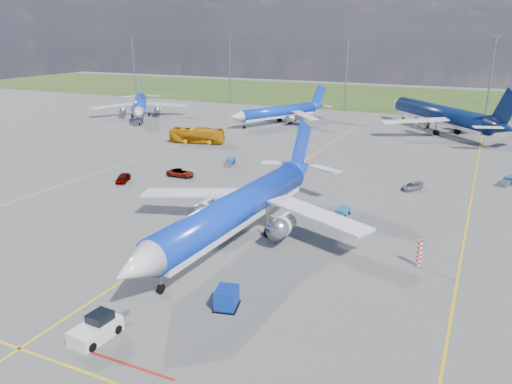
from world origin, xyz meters
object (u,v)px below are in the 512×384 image
at_px(baggage_tug_w, 340,214).
at_px(pushback_tug, 97,329).
at_px(baggage_tug_e, 509,181).
at_px(main_airliner, 237,240).
at_px(service_car_c, 412,186).
at_px(warning_post, 419,253).
at_px(service_car_a, 123,178).
at_px(bg_jet_nw, 141,118).
at_px(bg_jet_nnw, 278,124).
at_px(baggage_tug_c, 230,162).
at_px(service_car_b, 181,173).
at_px(apron_bus, 197,135).
at_px(bg_jet_n, 438,132).
at_px(uld_container, 227,298).

bearing_deg(baggage_tug_w, pushback_tug, -99.48).
bearing_deg(pushback_tug, baggage_tug_e, 67.63).
xyz_separation_m(main_airliner, service_car_c, (15.69, 28.84, 0.57)).
height_order(pushback_tug, service_car_c, pushback_tug).
distance_m(warning_post, main_airliner, 20.48).
distance_m(pushback_tug, service_car_a, 44.55).
xyz_separation_m(bg_jet_nw, bg_jet_nnw, (39.39, 7.77, 0.00)).
height_order(bg_jet_nnw, service_car_a, bg_jet_nnw).
height_order(bg_jet_nnw, baggage_tug_c, bg_jet_nnw).
bearing_deg(service_car_a, pushback_tug, -74.62).
distance_m(service_car_a, service_car_b, 9.48).
xyz_separation_m(bg_jet_nnw, baggage_tug_e, (54.94, -35.76, 0.53)).
height_order(service_car_b, baggage_tug_w, service_car_b).
distance_m(apron_bus, service_car_a, 31.30).
bearing_deg(apron_bus, main_airliner, -156.83).
bearing_deg(service_car_a, bg_jet_nnw, 66.66).
distance_m(warning_post, bg_jet_n, 78.43).
bearing_deg(uld_container, service_car_a, 127.71).
bearing_deg(bg_jet_n, pushback_tug, 40.02).
relative_size(bg_jet_nw, apron_bus, 3.22).
bearing_deg(bg_jet_nnw, warning_post, -31.47).
bearing_deg(main_airliner, service_car_a, 157.49).
distance_m(uld_container, baggage_tug_e, 57.39).
xyz_separation_m(service_car_a, baggage_tug_c, (10.56, 17.36, -0.22)).
distance_m(bg_jet_nnw, uld_container, 93.68).
xyz_separation_m(uld_container, baggage_tug_w, (2.91, 26.29, -0.44)).
xyz_separation_m(bg_jet_nnw, uld_container, (31.59, -88.18, 0.91)).
bearing_deg(bg_jet_nnw, baggage_tug_c, -53.02).
relative_size(baggage_tug_w, baggage_tug_e, 0.88).
xyz_separation_m(bg_jet_nw, baggage_tug_e, (94.33, -27.99, 0.53)).
xyz_separation_m(bg_jet_nnw, service_car_a, (-2.23, -60.94, 0.69)).
distance_m(uld_container, service_car_c, 43.81).
relative_size(service_car_b, service_car_c, 1.22).
relative_size(pushback_tug, baggage_tug_c, 1.27).
bearing_deg(baggage_tug_w, bg_jet_n, 92.07).
relative_size(main_airliner, uld_container, 18.89).
bearing_deg(uld_container, bg_jet_nw, 118.00).
bearing_deg(service_car_a, uld_container, -60.11).
xyz_separation_m(service_car_b, baggage_tug_c, (3.75, 10.76, -0.19)).
bearing_deg(warning_post, bg_jet_nnw, 122.37).
relative_size(bg_jet_nnw, bg_jet_n, 0.73).
distance_m(baggage_tug_c, baggage_tug_e, 47.26).
xyz_separation_m(service_car_c, baggage_tug_e, (13.66, 9.69, -0.03)).
bearing_deg(service_car_b, bg_jet_nw, 42.26).
bearing_deg(service_car_b, baggage_tug_w, -105.27).
bearing_deg(service_car_a, warning_post, -34.69).
distance_m(bg_jet_nnw, pushback_tug, 99.71).
distance_m(uld_container, service_car_b, 43.30).
distance_m(warning_post, service_car_a, 49.50).
relative_size(pushback_tug, baggage_tug_e, 1.13).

